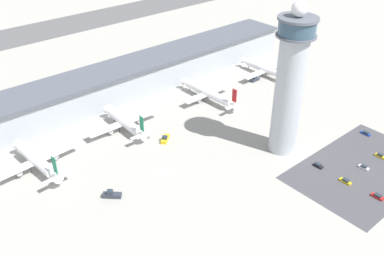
{
  "coord_description": "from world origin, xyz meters",
  "views": [
    {
      "loc": [
        -82.44,
        -112.96,
        106.23
      ],
      "look_at": [
        19.77,
        5.62,
        10.63
      ],
      "focal_mm": 40.0,
      "sensor_mm": 36.0,
      "label": 1
    }
  ],
  "objects_px": {
    "control_tower": "(290,83)",
    "service_truck_baggage": "(255,79)",
    "airplane_gate_bravo": "(37,161)",
    "airplane_gate_delta": "(208,93)",
    "car_blue_compact": "(364,167)",
    "car_yellow_taxi": "(378,196)",
    "car_grey_coupe": "(366,133)",
    "car_maroon_suv": "(345,181)",
    "car_silver_sedan": "(318,165)",
    "airplane_gate_charlie": "(125,122)",
    "service_truck_fuel": "(165,139)",
    "airplane_gate_echo": "(267,70)",
    "car_green_van": "(380,156)",
    "service_truck_catering": "(112,195)"
  },
  "relations": [
    {
      "from": "airplane_gate_bravo",
      "to": "car_maroon_suv",
      "type": "height_order",
      "value": "airplane_gate_bravo"
    },
    {
      "from": "car_silver_sedan",
      "to": "car_green_van",
      "type": "bearing_deg",
      "value": -27.16
    },
    {
      "from": "airplane_gate_bravo",
      "to": "car_yellow_taxi",
      "type": "xyz_separation_m",
      "value": [
        89.34,
        -99.81,
        -4.08
      ]
    },
    {
      "from": "service_truck_catering",
      "to": "car_green_van",
      "type": "relative_size",
      "value": 1.53
    },
    {
      "from": "airplane_gate_delta",
      "to": "car_grey_coupe",
      "type": "height_order",
      "value": "airplane_gate_delta"
    },
    {
      "from": "airplane_gate_bravo",
      "to": "service_truck_fuel",
      "type": "bearing_deg",
      "value": -17.11
    },
    {
      "from": "car_yellow_taxi",
      "to": "airplane_gate_echo",
      "type": "bearing_deg",
      "value": 62.48
    },
    {
      "from": "airplane_gate_bravo",
      "to": "airplane_gate_charlie",
      "type": "height_order",
      "value": "airplane_gate_bravo"
    },
    {
      "from": "service_truck_fuel",
      "to": "car_silver_sedan",
      "type": "height_order",
      "value": "service_truck_fuel"
    },
    {
      "from": "car_yellow_taxi",
      "to": "service_truck_fuel",
      "type": "bearing_deg",
      "value": 113.52
    },
    {
      "from": "car_blue_compact",
      "to": "car_maroon_suv",
      "type": "bearing_deg",
      "value": -179.44
    },
    {
      "from": "service_truck_baggage",
      "to": "car_blue_compact",
      "type": "bearing_deg",
      "value": -108.6
    },
    {
      "from": "service_truck_fuel",
      "to": "airplane_gate_bravo",
      "type": "bearing_deg",
      "value": 162.89
    },
    {
      "from": "airplane_gate_charlie",
      "to": "car_green_van",
      "type": "height_order",
      "value": "airplane_gate_charlie"
    },
    {
      "from": "airplane_gate_delta",
      "to": "airplane_gate_echo",
      "type": "distance_m",
      "value": 47.0
    },
    {
      "from": "service_truck_catering",
      "to": "airplane_gate_bravo",
      "type": "bearing_deg",
      "value": 112.0
    },
    {
      "from": "airplane_gate_delta",
      "to": "service_truck_fuel",
      "type": "distance_m",
      "value": 44.59
    },
    {
      "from": "service_truck_baggage",
      "to": "car_yellow_taxi",
      "type": "height_order",
      "value": "service_truck_baggage"
    },
    {
      "from": "airplane_gate_echo",
      "to": "car_grey_coupe",
      "type": "xyz_separation_m",
      "value": [
        -14.42,
        -73.27,
        -3.68
      ]
    },
    {
      "from": "airplane_gate_charlie",
      "to": "car_green_van",
      "type": "relative_size",
      "value": 8.41
    },
    {
      "from": "airplane_gate_charlie",
      "to": "airplane_gate_delta",
      "type": "distance_m",
      "value": 50.25
    },
    {
      "from": "service_truck_fuel",
      "to": "car_blue_compact",
      "type": "xyz_separation_m",
      "value": [
        49.14,
        -70.35,
        -0.32
      ]
    },
    {
      "from": "service_truck_fuel",
      "to": "car_silver_sedan",
      "type": "distance_m",
      "value": 67.61
    },
    {
      "from": "airplane_gate_bravo",
      "to": "car_blue_compact",
      "type": "relative_size",
      "value": 8.82
    },
    {
      "from": "airplane_gate_echo",
      "to": "car_silver_sedan",
      "type": "bearing_deg",
      "value": -125.47
    },
    {
      "from": "airplane_gate_bravo",
      "to": "airplane_gate_delta",
      "type": "height_order",
      "value": "airplane_gate_bravo"
    },
    {
      "from": "car_maroon_suv",
      "to": "car_silver_sedan",
      "type": "bearing_deg",
      "value": 87.62
    },
    {
      "from": "car_green_van",
      "to": "car_blue_compact",
      "type": "bearing_deg",
      "value": 178.6
    },
    {
      "from": "car_yellow_taxi",
      "to": "car_grey_coupe",
      "type": "xyz_separation_m",
      "value": [
        37.61,
        26.59,
        -0.04
      ]
    },
    {
      "from": "airplane_gate_delta",
      "to": "control_tower",
      "type": "bearing_deg",
      "value": -96.71
    },
    {
      "from": "car_blue_compact",
      "to": "car_silver_sedan",
      "type": "bearing_deg",
      "value": 135.49
    },
    {
      "from": "airplane_gate_delta",
      "to": "car_silver_sedan",
      "type": "bearing_deg",
      "value": -94.27
    },
    {
      "from": "airplane_gate_echo",
      "to": "car_yellow_taxi",
      "type": "height_order",
      "value": "airplane_gate_echo"
    },
    {
      "from": "control_tower",
      "to": "service_truck_fuel",
      "type": "relative_size",
      "value": 9.06
    },
    {
      "from": "airplane_gate_bravo",
      "to": "airplane_gate_delta",
      "type": "relative_size",
      "value": 0.96
    },
    {
      "from": "airplane_gate_delta",
      "to": "car_blue_compact",
      "type": "height_order",
      "value": "airplane_gate_delta"
    },
    {
      "from": "service_truck_baggage",
      "to": "airplane_gate_delta",
      "type": "bearing_deg",
      "value": -179.93
    },
    {
      "from": "airplane_gate_delta",
      "to": "car_maroon_suv",
      "type": "relative_size",
      "value": 8.28
    },
    {
      "from": "control_tower",
      "to": "airplane_gate_delta",
      "type": "xyz_separation_m",
      "value": [
        6.48,
        55.03,
        -27.83
      ]
    },
    {
      "from": "airplane_gate_echo",
      "to": "service_truck_baggage",
      "type": "relative_size",
      "value": 6.3
    },
    {
      "from": "control_tower",
      "to": "service_truck_fuel",
      "type": "height_order",
      "value": "control_tower"
    },
    {
      "from": "airplane_gate_bravo",
      "to": "car_grey_coupe",
      "type": "height_order",
      "value": "airplane_gate_bravo"
    },
    {
      "from": "control_tower",
      "to": "airplane_gate_bravo",
      "type": "xyz_separation_m",
      "value": [
        -87.89,
        55.04,
        -27.35
      ]
    },
    {
      "from": "airplane_gate_echo",
      "to": "car_grey_coupe",
      "type": "relative_size",
      "value": 8.13
    },
    {
      "from": "service_truck_fuel",
      "to": "car_green_van",
      "type": "xyz_separation_m",
      "value": [
        61.9,
        -70.66,
        -0.27
      ]
    },
    {
      "from": "service_truck_fuel",
      "to": "car_green_van",
      "type": "distance_m",
      "value": 93.94
    },
    {
      "from": "control_tower",
      "to": "service_truck_baggage",
      "type": "bearing_deg",
      "value": 51.75
    },
    {
      "from": "service_truck_baggage",
      "to": "car_silver_sedan",
      "type": "height_order",
      "value": "service_truck_baggage"
    },
    {
      "from": "service_truck_baggage",
      "to": "service_truck_catering",
      "type": "bearing_deg",
      "value": -163.78
    },
    {
      "from": "airplane_gate_delta",
      "to": "car_maroon_suv",
      "type": "distance_m",
      "value": 87.06
    }
  ]
}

